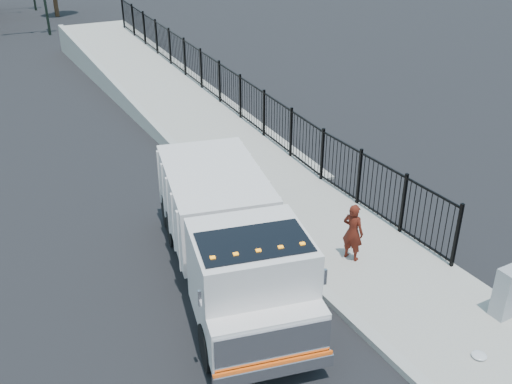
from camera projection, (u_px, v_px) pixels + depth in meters
ground at (296, 269)px, 15.04m from camera, size 120.00×120.00×0.00m
sidewalk at (404, 286)px, 14.28m from camera, size 3.55×12.00×0.12m
curb at (341, 308)px, 13.45m from camera, size 0.30×12.00×0.16m
ramp at (160, 95)px, 28.44m from camera, size 3.95×24.06×3.19m
iron_fence at (220, 95)px, 25.52m from camera, size 0.10×28.00×1.80m
truck at (229, 235)px, 13.75m from camera, size 4.09×8.01×2.62m
worker at (353, 232)px, 14.92m from camera, size 0.59×0.70×1.62m
utility_cabinet at (507, 293)px, 12.91m from camera, size 0.55×0.40×1.25m
debris at (479, 355)px, 11.95m from camera, size 0.33×0.33×0.08m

